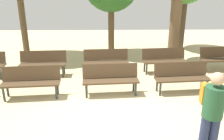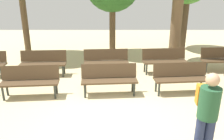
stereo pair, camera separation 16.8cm
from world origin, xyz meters
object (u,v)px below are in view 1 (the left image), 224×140
(bench_r0_c1, at_px, (31,80))
(bench_r0_c2, at_px, (111,77))
(bench_r1_c3, at_px, (164,59))
(bench_r1_c1, at_px, (43,62))
(visitor_with_backpack, at_px, (212,111))
(bench_r0_c3, at_px, (182,75))
(bench_r1_c4, at_px, (222,57))
(bench_r1_c2, at_px, (106,60))

(bench_r0_c1, distance_m, bench_r0_c2, 2.24)
(bench_r0_c1, relative_size, bench_r1_c3, 1.00)
(bench_r1_c1, bearing_deg, bench_r0_c1, -89.49)
(bench_r1_c3, distance_m, visitor_with_backpack, 4.62)
(bench_r0_c3, height_order, bench_r1_c3, same)
(bench_r1_c4, relative_size, visitor_with_backpack, 0.99)
(bench_r1_c3, relative_size, visitor_with_backpack, 0.99)
(bench_r0_c2, relative_size, bench_r1_c1, 1.00)
(bench_r1_c1, bearing_deg, bench_r0_c2, -37.06)
(bench_r1_c1, relative_size, bench_r1_c2, 1.00)
(bench_r0_c2, xyz_separation_m, visitor_with_backpack, (1.68, -2.73, 0.43))
(visitor_with_backpack, bearing_deg, bench_r0_c1, -27.39)
(bench_r1_c2, distance_m, visitor_with_backpack, 4.86)
(bench_r0_c3, xyz_separation_m, bench_r1_c3, (-0.11, 1.74, 0.00))
(bench_r0_c3, xyz_separation_m, bench_r1_c4, (2.10, 1.89, 0.00))
(bench_r0_c2, height_order, bench_r0_c3, same)
(bench_r1_c4, bearing_deg, bench_r1_c1, -179.61)
(bench_r0_c2, relative_size, bench_r0_c3, 1.00)
(bench_r0_c3, height_order, bench_r1_c2, same)
(bench_r1_c1, bearing_deg, bench_r0_c3, -21.39)
(bench_r0_c1, relative_size, bench_r1_c4, 1.01)
(bench_r0_c3, relative_size, bench_r1_c4, 1.01)
(bench_r0_c1, xyz_separation_m, bench_r1_c3, (4.22, 2.01, 0.00))
(bench_r1_c3, height_order, visitor_with_backpack, visitor_with_backpack)
(bench_r1_c3, bearing_deg, bench_r0_c1, -159.58)
(bench_r1_c1, distance_m, bench_r1_c2, 2.22)
(bench_r1_c2, bearing_deg, bench_r1_c1, -179.31)
(visitor_with_backpack, bearing_deg, bench_r0_c3, -92.27)
(bench_r0_c3, bearing_deg, bench_r1_c2, 138.75)
(bench_r0_c1, relative_size, bench_r1_c1, 1.01)
(bench_r1_c1, xyz_separation_m, bench_r1_c2, (2.21, 0.18, 0.00))
(bench_r1_c2, height_order, bench_r1_c3, same)
(bench_r0_c2, distance_m, bench_r0_c3, 2.10)
(bench_r1_c1, xyz_separation_m, bench_r1_c3, (4.34, 0.29, 0.00))
(bench_r0_c2, relative_size, bench_r1_c3, 1.00)
(bench_r0_c1, bearing_deg, bench_r0_c2, -0.92)
(bench_r0_c3, xyz_separation_m, bench_r1_c2, (-2.23, 1.63, 0.00))
(bench_r1_c2, height_order, visitor_with_backpack, visitor_with_backpack)
(bench_r1_c1, xyz_separation_m, visitor_with_backpack, (4.03, -4.30, 0.43))
(bench_r0_c1, xyz_separation_m, visitor_with_backpack, (3.92, -2.58, 0.43))
(bench_r0_c3, distance_m, bench_r1_c2, 2.76)
(bench_r0_c1, height_order, bench_r1_c2, same)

